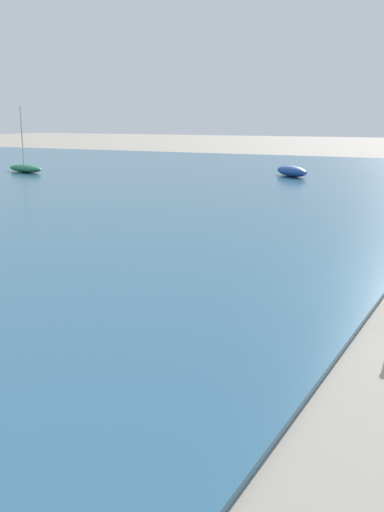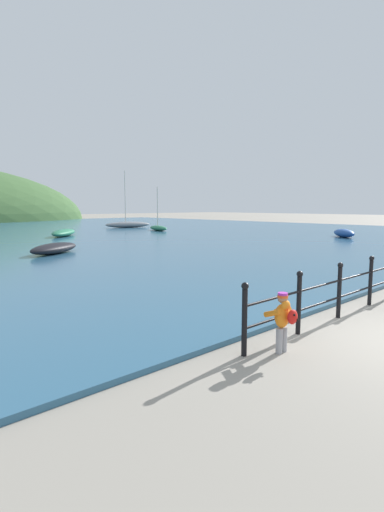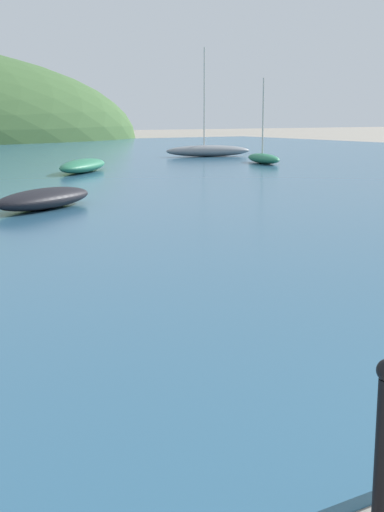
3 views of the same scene
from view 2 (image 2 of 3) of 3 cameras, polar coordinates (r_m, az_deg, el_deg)
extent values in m
cylinder|color=black|center=(6.51, 7.50, -9.43)|extent=(0.09, 0.09, 1.10)
sphere|color=black|center=(6.37, 7.59, -4.27)|extent=(0.12, 0.12, 0.12)
cylinder|color=black|center=(7.79, 15.00, -6.85)|extent=(0.09, 0.09, 1.10)
sphere|color=black|center=(7.67, 15.15, -2.51)|extent=(0.12, 0.12, 0.12)
cylinder|color=black|center=(9.17, 20.28, -4.94)|extent=(0.09, 0.09, 1.10)
sphere|color=black|center=(9.06, 20.44, -1.24)|extent=(0.12, 0.12, 0.12)
cylinder|color=black|center=(10.61, 24.12, -3.51)|extent=(0.09, 0.09, 1.10)
sphere|color=black|center=(10.52, 24.29, -0.31)|extent=(0.12, 0.12, 0.12)
cylinder|color=black|center=(9.11, 20.35, -3.28)|extent=(6.42, 0.04, 0.04)
cylinder|color=black|center=(9.19, 20.25, -5.55)|extent=(6.42, 0.04, 0.04)
cylinder|color=#99999E|center=(6.82, 12.35, -11.75)|extent=(0.11, 0.11, 0.42)
cylinder|color=#99999E|center=(6.93, 12.97, -11.48)|extent=(0.11, 0.11, 0.42)
ellipsoid|color=orange|center=(6.76, 12.76, -8.32)|extent=(0.30, 0.22, 0.40)
ellipsoid|color=orange|center=(6.68, 13.23, -6.92)|extent=(0.20, 0.12, 0.18)
cylinder|color=orange|center=(6.68, 11.43, -8.03)|extent=(0.09, 0.31, 0.19)
cylinder|color=orange|center=(6.90, 12.82, -7.56)|extent=(0.09, 0.31, 0.19)
sphere|color=#A37556|center=(6.68, 12.83, -5.89)|extent=(0.17, 0.17, 0.17)
cylinder|color=#E5511E|center=(6.68, 12.84, -5.64)|extent=(0.17, 0.17, 0.04)
cylinder|color=#B233AD|center=(6.67, 12.85, -5.30)|extent=(0.16, 0.16, 0.04)
ellipsoid|color=red|center=(6.65, 14.16, -8.44)|extent=(0.22, 0.13, 0.24)
sphere|color=black|center=(6.56, 14.42, -8.17)|extent=(0.04, 0.04, 0.04)
sphere|color=black|center=(6.67, 14.86, -8.82)|extent=(0.04, 0.04, 0.04)
ellipsoid|color=gray|center=(42.63, -9.15, 4.45)|extent=(4.92, 2.63, 0.63)
cylinder|color=beige|center=(42.53, -9.54, 8.40)|extent=(0.07, 0.07, 5.26)
ellipsoid|color=black|center=(20.46, -19.06, 1.05)|extent=(3.52, 2.81, 0.50)
ellipsoid|color=#1E4793|center=(31.43, 20.88, 3.08)|extent=(2.76, 2.87, 0.60)
ellipsoid|color=#287551|center=(31.86, -17.85, 3.20)|extent=(3.84, 4.08, 0.53)
ellipsoid|color=#287551|center=(37.20, -4.83, 4.00)|extent=(1.73, 3.35, 0.47)
cylinder|color=beige|center=(37.29, -4.96, 7.09)|extent=(0.07, 0.07, 3.54)
camera|label=1|loc=(5.60, -107.20, 7.58)|focal=42.00mm
camera|label=3|loc=(2.69, 12.25, 7.30)|focal=50.00mm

